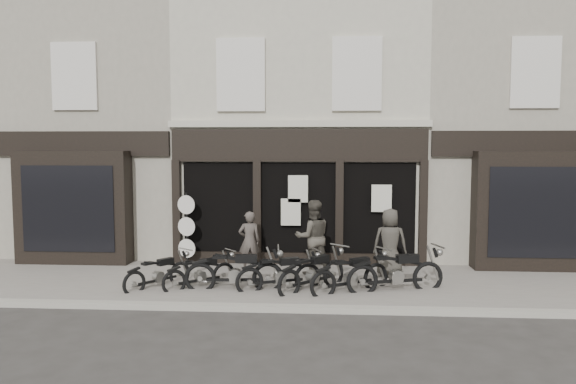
# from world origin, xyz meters

# --- Properties ---
(ground_plane) EXTENTS (90.00, 90.00, 0.00)m
(ground_plane) POSITION_xyz_m (0.00, 0.00, 0.00)
(ground_plane) COLOR #2D2B28
(ground_plane) RESTS_ON ground
(pavement) EXTENTS (30.00, 4.20, 0.12)m
(pavement) POSITION_xyz_m (0.00, 0.90, 0.06)
(pavement) COLOR slate
(pavement) RESTS_ON ground_plane
(kerb) EXTENTS (30.00, 0.25, 0.13)m
(kerb) POSITION_xyz_m (0.00, -1.25, 0.07)
(kerb) COLOR gray
(kerb) RESTS_ON ground_plane
(central_building) EXTENTS (7.30, 6.22, 8.34)m
(central_building) POSITION_xyz_m (0.00, 5.95, 4.08)
(central_building) COLOR #B7B29D
(central_building) RESTS_ON ground
(neighbour_left) EXTENTS (5.60, 6.73, 8.34)m
(neighbour_left) POSITION_xyz_m (-6.35, 5.90, 4.04)
(neighbour_left) COLOR gray
(neighbour_left) RESTS_ON ground
(neighbour_right) EXTENTS (5.60, 6.73, 8.34)m
(neighbour_right) POSITION_xyz_m (6.35, 5.90, 4.04)
(neighbour_right) COLOR gray
(neighbour_right) RESTS_ON ground
(motorcycle_0) EXTENTS (1.34, 1.62, 0.91)m
(motorcycle_0) POSITION_xyz_m (-3.19, 0.20, 0.36)
(motorcycle_0) COLOR black
(motorcycle_0) RESTS_ON ground
(motorcycle_1) EXTENTS (1.60, 1.41, 0.92)m
(motorcycle_1) POSITION_xyz_m (-2.19, 0.25, 0.37)
(motorcycle_1) COLOR black
(motorcycle_1) RESTS_ON ground
(motorcycle_2) EXTENTS (2.32, 0.63, 1.11)m
(motorcycle_2) POSITION_xyz_m (-1.33, 0.10, 0.44)
(motorcycle_2) COLOR black
(motorcycle_2) RESTS_ON ground
(motorcycle_3) EXTENTS (1.97, 1.07, 1.00)m
(motorcycle_3) POSITION_xyz_m (-0.29, 0.18, 0.40)
(motorcycle_3) COLOR black
(motorcycle_3) RESTS_ON ground
(motorcycle_4) EXTENTS (1.66, 1.76, 1.04)m
(motorcycle_4) POSITION_xyz_m (0.48, 0.23, 0.42)
(motorcycle_4) COLOR black
(motorcycle_4) RESTS_ON ground
(motorcycle_5) EXTENTS (1.91, 1.43, 1.04)m
(motorcycle_5) POSITION_xyz_m (1.36, 0.08, 0.41)
(motorcycle_5) COLOR black
(motorcycle_5) RESTS_ON ground
(motorcycle_6) EXTENTS (2.31, 0.99, 1.14)m
(motorcycle_6) POSITION_xyz_m (2.42, 0.21, 0.45)
(motorcycle_6) COLOR black
(motorcycle_6) RESTS_ON ground
(man_left) EXTENTS (0.66, 0.51, 1.59)m
(man_left) POSITION_xyz_m (-1.26, 1.98, 0.92)
(man_left) COLOR #453E38
(man_left) RESTS_ON pavement
(man_centre) EXTENTS (1.09, 0.95, 1.93)m
(man_centre) POSITION_xyz_m (0.44, 1.70, 1.08)
(man_centre) COLOR #413D35
(man_centre) RESTS_ON pavement
(man_right) EXTENTS (0.91, 0.65, 1.74)m
(man_right) POSITION_xyz_m (2.41, 1.57, 0.99)
(man_right) COLOR #39352F
(man_right) RESTS_ON pavement
(advert_sign_post) EXTENTS (0.52, 0.34, 2.15)m
(advert_sign_post) POSITION_xyz_m (-3.07, 2.47, 1.05)
(advert_sign_post) COLOR black
(advert_sign_post) RESTS_ON ground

